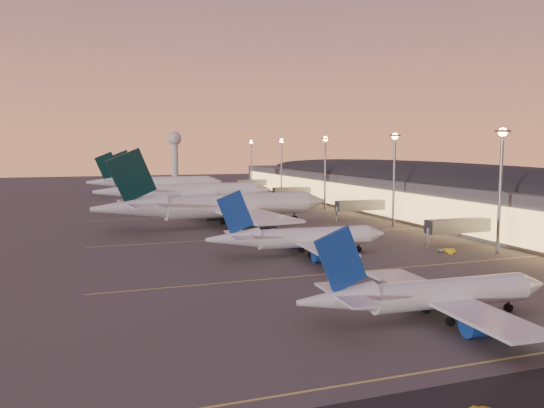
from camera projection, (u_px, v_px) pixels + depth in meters
The scene contains 11 objects.
ground at pixel (341, 266), 98.37m from camera, with size 700.00×700.00×0.00m, color #43413E.
airliner_narrow_south at pixel (429, 295), 66.90m from camera, with size 35.40×31.58×12.66m.
airliner_narrow_north at pixel (299, 238), 107.67m from camera, with size 38.28×34.20×13.68m.
airliner_wide_near at pixel (219, 207), 146.97m from camera, with size 68.34×62.70×21.86m.
airliner_wide_mid at pixel (187, 192), 197.17m from camera, with size 66.17×60.04×21.23m.
airliner_wide_far at pixel (156, 183), 252.54m from camera, with size 63.18×57.46×20.24m.
terminal_building at pixel (407, 185), 185.74m from camera, with size 56.35×255.00×17.46m.
light_masts at pixel (352, 161), 169.35m from camera, with size 2.20×217.20×25.90m.
radar_tower at pixel (175, 148), 343.50m from camera, with size 9.00×9.00×32.50m.
lane_markings at pixel (271, 233), 135.93m from camera, with size 90.00×180.36×0.00m.
baggage_tug_c at pixel (447, 251), 109.91m from camera, with size 3.37×2.26×0.94m.
Camera 1 is at (-44.00, -86.98, 21.75)m, focal length 35.00 mm.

